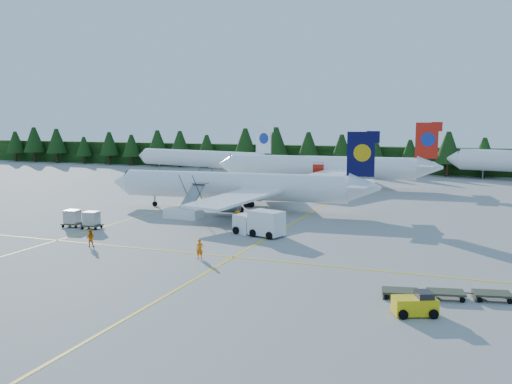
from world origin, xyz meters
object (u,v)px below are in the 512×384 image
(airstairs, at_px, (185,211))
(airliner_navy, at_px, (230,186))
(airliner_red, at_px, (317,167))
(service_truck, at_px, (259,223))
(baggage_tug, at_px, (416,304))

(airstairs, bearing_deg, airliner_navy, 74.28)
(airliner_red, distance_m, airstairs, 39.72)
(airliner_navy, relative_size, airstairs, 5.82)
(service_truck, relative_size, baggage_tug, 1.99)
(service_truck, height_order, baggage_tug, service_truck)
(airliner_red, bearing_deg, airstairs, -103.78)
(airliner_navy, distance_m, airliner_red, 31.24)
(airliner_navy, height_order, baggage_tug, airliner_navy)
(airstairs, bearing_deg, service_truck, -25.73)
(airliner_red, bearing_deg, service_truck, -86.61)
(airliner_navy, height_order, airliner_red, airliner_red)
(airstairs, relative_size, service_truck, 1.05)
(airliner_red, height_order, service_truck, airliner_red)
(airliner_navy, xyz_separation_m, airliner_red, (4.16, 30.96, 0.29))
(airliner_navy, distance_m, service_truck, 18.05)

